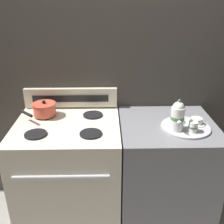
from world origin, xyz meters
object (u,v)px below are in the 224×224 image
Objects in this scene: teapot at (178,116)px; teacup_right at (176,119)px; saucepan at (44,109)px; creamer_jug at (193,127)px; serving_tray at (185,127)px; stove at (70,174)px; teacup_left at (196,121)px.

teapot reaches higher than teacup_right.
teacup_right is (0.99, -0.15, -0.02)m from saucepan.
serving_tray is at bearing 106.85° from creamer_jug.
stove is 1.02m from creamer_jug.
serving_tray is 0.09m from creamer_jug.
saucepan reaches higher than serving_tray.
stove is at bearing 171.14° from teapot.
saucepan is 1.15m from teacup_left.
teapot reaches higher than stove.
serving_tray is at bearing -157.07° from teacup_left.
saucepan is 0.74× the size of serving_tray.
serving_tray is at bearing -54.86° from teacup_right.
serving_tray is 2.69× the size of teacup_right.
creamer_jug is at bearing -63.64° from teacup_right.
teacup_right is (-0.05, 0.07, 0.03)m from serving_tray.
teacup_left is 1.72× the size of creamer_jug.
saucepan is 1.01m from teapot.
saucepan is at bearing 164.29° from teapot.
teapot is at bearing -102.36° from teacup_right.
teacup_left is at bearing 22.93° from serving_tray.
teapot is 1.74× the size of teacup_right.
stove is 2.58× the size of serving_tray.
stove is 0.94m from teacup_right.
teapot is (0.97, -0.27, 0.06)m from saucepan.
teacup_left is (0.17, 0.09, -0.08)m from teapot.
teapot is 0.13m from creamer_jug.
creamer_jug reaches higher than stove.
creamer_jug is (1.07, -0.30, -0.01)m from saucepan.
stove is at bearing -38.58° from saucepan.
teacup_left is at bearing -15.03° from teacup_right.
teacup_left is 0.14m from teacup_right.
teacup_right is at bearing -8.49° from saucepan.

